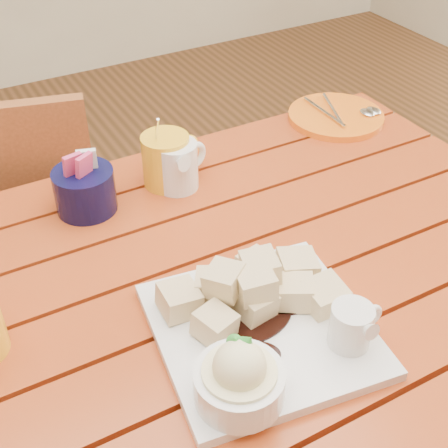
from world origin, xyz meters
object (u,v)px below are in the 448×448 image
orange_saucer (337,116)px  chair_far (10,243)px  table (215,332)px  dessert_plate (259,329)px  coffee_mug_right (167,159)px

orange_saucer → chair_far: bearing=158.8°
table → orange_saucer: bearing=34.4°
dessert_plate → coffee_mug_right: size_ratio=2.18×
table → dessert_plate: bearing=-93.2°
table → orange_saucer: orange_saucer is taller
table → dessert_plate: size_ratio=3.86×
orange_saucer → dessert_plate: bearing=-136.3°
table → dessert_plate: 0.20m
table → coffee_mug_right: size_ratio=8.40×
orange_saucer → coffee_mug_right: bearing=-173.9°
table → orange_saucer: size_ratio=5.94×
table → coffee_mug_right: coffee_mug_right is taller
chair_far → dessert_plate: bearing=120.5°
table → dessert_plate: dessert_plate is taller
coffee_mug_right → chair_far: bearing=113.8°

